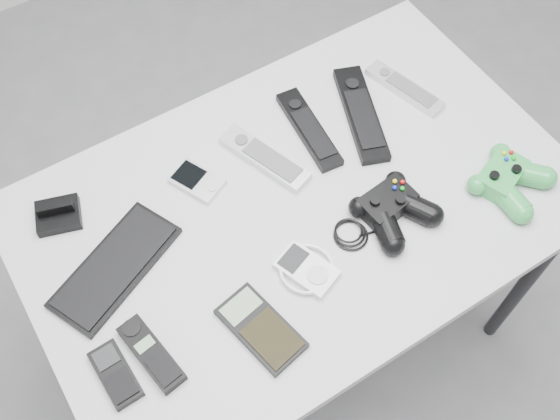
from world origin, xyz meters
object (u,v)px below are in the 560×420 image
controller_black (392,207)px  pda_keyboard (115,267)px  remote_black_b (361,113)px  remote_silver_a (265,157)px  calculator (261,328)px  mp3_player (307,269)px  pda (197,181)px  desk (299,220)px  cordless_handset (151,354)px  remote_silver_b (405,88)px  mobile_phone (115,374)px  controller_green (508,178)px  remote_black_a (309,128)px

controller_black → pda_keyboard: bearing=154.7°
pda_keyboard → remote_black_b: bearing=-19.6°
pda_keyboard → remote_silver_a: bearing=-14.8°
calculator → mp3_player: mp3_player is taller
pda_keyboard → pda: 0.24m
pda_keyboard → controller_black: (0.51, -0.18, 0.02)m
desk → cordless_handset: cordless_handset is taller
pda → mp3_player: mp3_player is taller
desk → remote_silver_b: (0.36, 0.12, 0.07)m
remote_silver_a → calculator: size_ratio=1.26×
pda_keyboard → mobile_phone: 0.20m
cordless_handset → controller_green: 0.76m
pda → remote_silver_b: size_ratio=0.53×
pda → mp3_player: (0.08, -0.28, 0.00)m
cordless_handset → mp3_player: bearing=-10.0°
remote_silver_b → remote_black_b: bearing=169.1°
remote_black_a → mp3_player: (-0.18, -0.27, -0.00)m
remote_silver_a → controller_green: controller_green is taller
mobile_phone → remote_black_a: bearing=22.9°
remote_silver_b → mobile_phone: (-0.81, -0.24, 0.00)m
remote_silver_a → remote_black_a: (0.12, 0.01, -0.00)m
remote_silver_a → controller_green: (0.38, -0.31, 0.01)m
cordless_handset → controller_green: size_ratio=0.94×
controller_black → controller_green: same height
remote_silver_a → mp3_player: remote_silver_a is taller
pda_keyboard → calculator: 0.30m
desk → remote_silver_b: remote_silver_b is taller
mobile_phone → mp3_player: bearing=-3.2°
calculator → controller_black: controller_black is taller
desk → controller_green: size_ratio=6.89×
remote_black_b → remote_silver_b: size_ratio=1.34×
desk → remote_silver_a: remote_silver_a is taller
remote_black_b → cordless_handset: remote_black_b is taller
remote_black_a → controller_green: (0.26, -0.32, 0.01)m
remote_black_a → calculator: size_ratio=1.34×
mobile_phone → remote_silver_a: bearing=27.0°
remote_silver_b → cordless_handset: (-0.74, -0.25, 0.00)m
remote_black_b → controller_green: controller_green is taller
controller_green → remote_silver_b: bearing=73.2°
pda → controller_green: (0.52, -0.33, 0.02)m
pda → controller_black: (0.29, -0.27, 0.02)m
remote_silver_b → mp3_player: bearing=-164.0°
mobile_phone → calculator: size_ratio=0.71×
pda → remote_black_b: remote_black_b is taller
remote_silver_b → controller_black: controller_black is taller
calculator → pda_keyboard: bearing=112.9°
pda → calculator: size_ratio=0.62×
mp3_player → controller_black: bearing=-16.2°
desk → remote_black_a: bearing=50.8°
mobile_phone → controller_black: bearing=-1.2°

